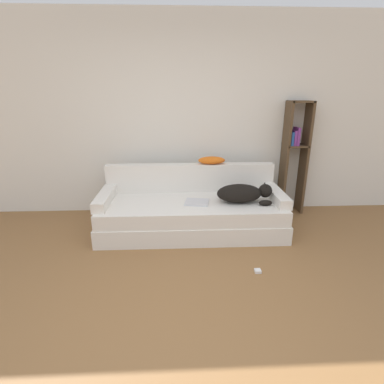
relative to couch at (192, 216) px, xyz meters
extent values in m
plane|color=olive|center=(-0.13, -1.72, -0.20)|extent=(20.00, 20.00, 0.00)
cube|color=silver|center=(-0.13, 0.77, 1.15)|extent=(7.68, 0.06, 2.70)
cube|color=silver|center=(0.00, 0.00, -0.09)|extent=(2.28, 0.94, 0.22)
cube|color=silver|center=(0.00, -0.01, 0.11)|extent=(2.24, 0.90, 0.18)
cube|color=silver|center=(0.00, 0.40, 0.39)|extent=(2.24, 0.15, 0.37)
cube|color=silver|center=(-1.06, -0.01, 0.26)|extent=(0.15, 0.75, 0.12)
cube|color=silver|center=(1.06, -0.01, 0.26)|extent=(0.15, 0.75, 0.12)
ellipsoid|color=black|center=(0.58, -0.07, 0.32)|extent=(0.55, 0.29, 0.23)
sphere|color=black|center=(0.90, -0.07, 0.35)|extent=(0.17, 0.17, 0.17)
cone|color=black|center=(0.90, -0.11, 0.41)|extent=(0.06, 0.06, 0.07)
cone|color=black|center=(0.90, -0.02, 0.41)|extent=(0.06, 0.06, 0.07)
ellipsoid|color=black|center=(0.87, -0.20, 0.24)|extent=(0.16, 0.07, 0.07)
cube|color=silver|center=(0.06, -0.07, 0.21)|extent=(0.32, 0.29, 0.02)
ellipsoid|color=orange|center=(0.29, 0.40, 0.63)|extent=(0.36, 0.18, 0.10)
cube|color=#4C3823|center=(1.34, 0.59, 0.59)|extent=(0.04, 0.26, 1.58)
cube|color=#4C3823|center=(1.62, 0.59, 0.59)|extent=(0.04, 0.26, 1.58)
cube|color=#4C3823|center=(1.48, 0.59, 1.37)|extent=(0.30, 0.26, 0.02)
cube|color=#4C3823|center=(1.48, 0.59, 0.78)|extent=(0.30, 0.26, 0.02)
cube|color=#234C93|center=(1.39, 0.58, 0.88)|extent=(0.03, 0.20, 0.18)
cube|color=#753384|center=(1.43, 0.58, 0.89)|extent=(0.03, 0.20, 0.20)
cube|color=#753384|center=(1.47, 0.58, 0.91)|extent=(0.04, 0.20, 0.24)
cube|color=white|center=(0.61, -0.97, -0.18)|extent=(0.06, 0.06, 0.03)
camera|label=1|loc=(-0.16, -3.48, 1.52)|focal=28.00mm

